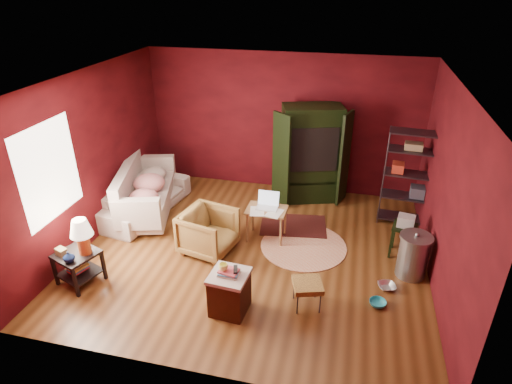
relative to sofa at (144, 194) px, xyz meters
The scene contains 18 objects.
room 2.61m from the sofa, 19.53° to the right, with size 5.54×5.04×2.84m.
sofa is the anchor object (origin of this frame).
armchair 1.85m from the sofa, 30.50° to the right, with size 0.78×0.73×0.80m, color black.
pet_bowl_steel 4.61m from the sofa, 15.81° to the right, with size 0.25×0.06×0.25m, color silver.
pet_bowl_turquoise 4.61m from the sofa, 21.10° to the right, with size 0.23×0.07×0.23m, color teal.
vase 2.34m from the sofa, 89.04° to the right, with size 0.16×0.17×0.16m, color #0D1C44.
mug 3.19m from the sofa, 44.59° to the right, with size 0.12×0.10×0.12m, color #FFFD7C.
side_table 2.13m from the sofa, 88.10° to the right, with size 0.69×0.69×1.06m.
sofa_cushions 0.03m from the sofa, 73.91° to the right, with size 1.35×2.21×0.87m.
hamper 3.21m from the sofa, 43.55° to the right, with size 0.53×0.53×0.69m.
footstool 3.82m from the sofa, 29.49° to the right, with size 0.48×0.48×0.39m.
rug_round 3.16m from the sofa, ahead, with size 1.61×1.61×0.01m.
rug_oriental 2.86m from the sofa, ahead, with size 1.27×0.94×0.01m.
laptop_desk 2.46m from the sofa, ahead, with size 0.68×0.54×0.83m.
tv_armoire 3.28m from the sofa, 23.50° to the left, with size 1.45×1.06×1.92m.
wire_shelving 4.84m from the sofa, ahead, with size 0.88×0.44×1.75m.
small_stand 4.68m from the sofa, ahead, with size 0.43×0.43×0.73m.
trash_can 4.85m from the sofa, 10.00° to the right, with size 0.51×0.51×0.75m.
Camera 1 is at (1.39, -5.69, 4.11)m, focal length 30.00 mm.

